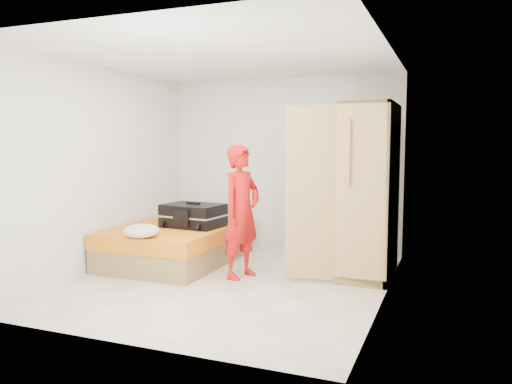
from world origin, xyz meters
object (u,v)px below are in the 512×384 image
at_px(person, 242,212).
at_px(bed, 177,244).
at_px(wardrobe, 365,195).
at_px(suitcase, 193,215).
at_px(round_cushion, 142,231).

bearing_deg(person, bed, 87.38).
bearing_deg(wardrobe, person, -155.49).
height_order(suitcase, round_cushion, suitcase).
distance_m(bed, person, 1.32).
bearing_deg(person, round_cushion, 131.55).
height_order(wardrobe, person, wardrobe).
bearing_deg(person, wardrobe, -48.65).
relative_size(wardrobe, round_cushion, 4.90).
distance_m(wardrobe, suitcase, 2.30).
xyz_separation_m(wardrobe, round_cushion, (-2.46, -1.13, -0.42)).
relative_size(bed, person, 1.26).
height_order(bed, person, person).
xyz_separation_m(person, suitcase, (-0.89, 0.42, -0.15)).
height_order(person, round_cushion, person).
xyz_separation_m(bed, wardrobe, (2.50, 0.23, 0.75)).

